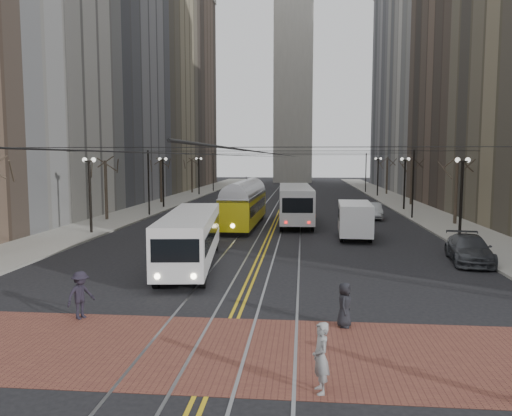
% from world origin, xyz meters
% --- Properties ---
extents(ground, '(260.00, 260.00, 0.00)m').
position_xyz_m(ground, '(0.00, 0.00, 0.00)').
color(ground, black).
rests_on(ground, ground).
extents(sidewalk_left, '(5.00, 140.00, 0.15)m').
position_xyz_m(sidewalk_left, '(-15.00, 45.00, 0.07)').
color(sidewalk_left, gray).
rests_on(sidewalk_left, ground).
extents(sidewalk_right, '(5.00, 140.00, 0.15)m').
position_xyz_m(sidewalk_right, '(15.00, 45.00, 0.07)').
color(sidewalk_right, gray).
rests_on(sidewalk_right, ground).
extents(crosswalk_band, '(25.00, 6.00, 0.01)m').
position_xyz_m(crosswalk_band, '(0.00, -4.00, 0.01)').
color(crosswalk_band, brown).
rests_on(crosswalk_band, ground).
extents(streetcar_rails, '(4.80, 130.00, 0.02)m').
position_xyz_m(streetcar_rails, '(0.00, 45.00, 0.00)').
color(streetcar_rails, gray).
rests_on(streetcar_rails, ground).
extents(centre_lines, '(0.42, 130.00, 0.01)m').
position_xyz_m(centre_lines, '(0.00, 45.00, 0.01)').
color(centre_lines, gold).
rests_on(centre_lines, ground).
extents(building_left_mid, '(16.00, 20.00, 34.00)m').
position_xyz_m(building_left_mid, '(-25.50, 46.00, 17.00)').
color(building_left_mid, slate).
rests_on(building_left_mid, ground).
extents(building_left_midfar, '(20.00, 20.00, 52.00)m').
position_xyz_m(building_left_midfar, '(-27.50, 66.00, 26.00)').
color(building_left_midfar, '#807559').
rests_on(building_left_midfar, ground).
extents(building_left_far, '(16.00, 20.00, 40.00)m').
position_xyz_m(building_left_far, '(-25.50, 86.00, 20.00)').
color(building_left_far, brown).
rests_on(building_left_far, ground).
extents(building_right_mid, '(16.00, 20.00, 34.00)m').
position_xyz_m(building_right_mid, '(25.50, 46.00, 17.00)').
color(building_right_mid, brown).
rests_on(building_right_mid, ground).
extents(building_right_midfar, '(20.00, 20.00, 52.00)m').
position_xyz_m(building_right_midfar, '(27.50, 66.00, 26.00)').
color(building_right_midfar, '#B4B1A9').
rests_on(building_right_midfar, ground).
extents(building_right_far, '(16.00, 20.00, 40.00)m').
position_xyz_m(building_right_far, '(25.50, 86.00, 20.00)').
color(building_right_far, slate).
rests_on(building_right_far, ground).
extents(clock_tower, '(12.00, 12.00, 66.00)m').
position_xyz_m(clock_tower, '(0.00, 102.00, 35.96)').
color(clock_tower, '#B2AFA5').
rests_on(clock_tower, ground).
extents(lamp_posts, '(27.60, 57.20, 5.60)m').
position_xyz_m(lamp_posts, '(-0.00, 28.75, 2.80)').
color(lamp_posts, black).
rests_on(lamp_posts, ground).
extents(street_trees, '(31.68, 53.28, 5.60)m').
position_xyz_m(street_trees, '(0.00, 35.25, 2.80)').
color(street_trees, '#382D23').
rests_on(street_trees, ground).
extents(trolley_wires, '(25.96, 120.00, 6.60)m').
position_xyz_m(trolley_wires, '(0.00, 34.83, 3.77)').
color(trolley_wires, black).
rests_on(trolley_wires, ground).
extents(transit_bus, '(3.69, 11.81, 2.90)m').
position_xyz_m(transit_bus, '(-3.55, 7.62, 1.45)').
color(transit_bus, silver).
rests_on(transit_bus, ground).
extents(streetcar, '(2.64, 12.96, 3.05)m').
position_xyz_m(streetcar, '(-2.50, 23.68, 1.52)').
color(streetcar, yellow).
rests_on(streetcar, ground).
extents(rear_bus, '(3.31, 12.81, 3.31)m').
position_xyz_m(rear_bus, '(1.80, 25.95, 1.66)').
color(rear_bus, '#BDBDBD').
rests_on(rear_bus, ground).
extents(cargo_van, '(2.54, 5.98, 2.60)m').
position_xyz_m(cargo_van, '(6.24, 17.85, 1.30)').
color(cargo_van, white).
rests_on(cargo_van, ground).
extents(sedan_grey, '(2.26, 4.73, 1.56)m').
position_xyz_m(sedan_grey, '(7.12, 26.57, 0.78)').
color(sedan_grey, '#45484E').
rests_on(sedan_grey, ground).
extents(sedan_silver, '(1.91, 4.79, 1.55)m').
position_xyz_m(sedan_silver, '(9.19, 30.09, 0.77)').
color(sedan_silver, '#9A9DA1').
rests_on(sedan_silver, ground).
extents(sedan_parked, '(2.78, 5.44, 1.51)m').
position_xyz_m(sedan_parked, '(11.80, 10.00, 0.76)').
color(sedan_parked, '#3A3D41').
rests_on(sedan_parked, ground).
extents(pedestrian_a, '(0.67, 0.86, 1.57)m').
position_xyz_m(pedestrian_a, '(3.95, -1.50, 0.80)').
color(pedestrian_a, black).
rests_on(pedestrian_a, crosswalk_band).
extents(pedestrian_b, '(0.57, 0.74, 1.80)m').
position_xyz_m(pedestrian_b, '(2.96, -6.50, 0.91)').
color(pedestrian_b, gray).
rests_on(pedestrian_b, crosswalk_band).
extents(pedestrian_d, '(1.13, 1.30, 1.75)m').
position_xyz_m(pedestrian_d, '(-5.57, -1.50, 0.89)').
color(pedestrian_d, black).
rests_on(pedestrian_d, crosswalk_band).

